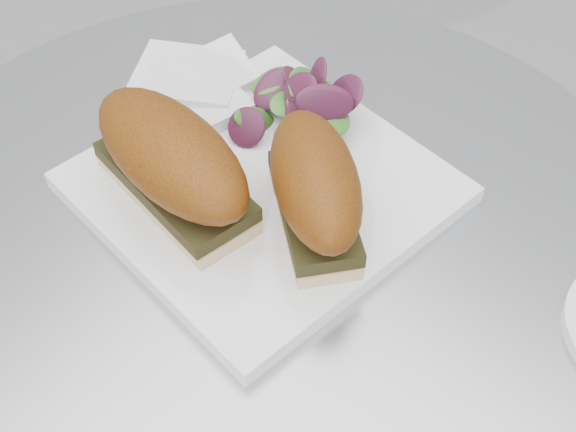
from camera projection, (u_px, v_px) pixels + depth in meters
The scene contains 6 objects.
table at pixel (267, 393), 0.83m from camera, with size 0.70×0.70×0.73m.
plate at pixel (263, 187), 0.68m from camera, with size 0.26×0.26×0.02m, color white.
sandwich_left at pixel (172, 161), 0.63m from camera, with size 0.18×0.11×0.08m.
sandwich_right at pixel (315, 187), 0.61m from camera, with size 0.15×0.14×0.08m.
salad at pixel (298, 98), 0.70m from camera, with size 0.10×0.10×0.05m, color #428C2D, non-canonical shape.
napkin at pixel (196, 99), 0.75m from camera, with size 0.13×0.13×0.02m, color white, non-canonical shape.
Camera 1 is at (0.28, -0.30, 1.23)m, focal length 50.00 mm.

